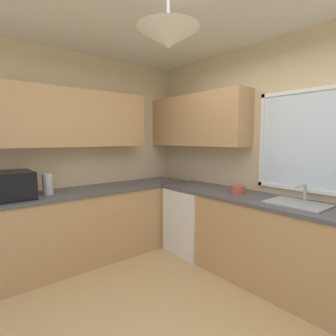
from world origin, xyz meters
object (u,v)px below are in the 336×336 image
at_px(microwave, 14,185).
at_px(kettle, 48,184).
at_px(bowl, 238,190).
at_px(sink_assembly, 297,203).
at_px(dishwasher, 194,220).

height_order(microwave, kettle, microwave).
xyz_separation_m(kettle, bowl, (1.33, 1.73, -0.07)).
distance_m(microwave, bowl, 2.47).
bearing_deg(microwave, sink_assembly, 45.46).
bearing_deg(sink_assembly, kettle, -139.34).
relative_size(microwave, bowl, 2.77).
xyz_separation_m(sink_assembly, bowl, (-0.69, -0.01, 0.03)).
distance_m(dishwasher, bowl, 0.87).
xyz_separation_m(dishwasher, bowl, (0.69, 0.03, 0.53)).
bearing_deg(microwave, kettle, 86.61).
xyz_separation_m(dishwasher, kettle, (-0.64, -1.70, 0.60)).
relative_size(kettle, sink_assembly, 0.44).
relative_size(microwave, kettle, 2.01).
distance_m(microwave, kettle, 0.34).
distance_m(microwave, sink_assembly, 2.91).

